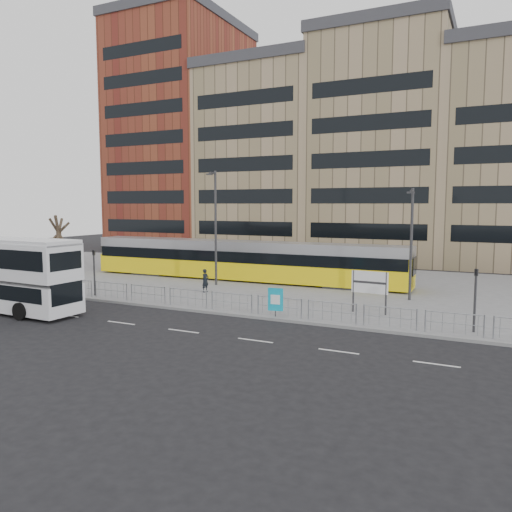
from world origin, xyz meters
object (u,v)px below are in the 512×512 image
at_px(double_decker_bus, 2,271).
at_px(traffic_light_west, 94,267).
at_px(station_sign, 370,284).
at_px(ad_panel, 276,300).
at_px(pedestrian, 205,281).
at_px(traffic_light_east, 475,292).
at_px(lamp_post_east, 411,239).
at_px(lamp_post_west, 215,224).
at_px(tram, 241,260).
at_px(bare_tree, 58,214).

distance_m(double_decker_bus, traffic_light_west, 5.84).
distance_m(station_sign, traffic_light_west, 18.30).
bearing_deg(double_decker_bus, ad_panel, 19.54).
bearing_deg(traffic_light_west, pedestrian, 22.43).
bearing_deg(double_decker_bus, traffic_light_east, 15.21).
bearing_deg(station_sign, traffic_light_east, -15.50).
relative_size(ad_panel, traffic_light_east, 0.51).
bearing_deg(pedestrian, ad_panel, -112.14).
bearing_deg(lamp_post_east, lamp_post_west, -179.20).
bearing_deg(double_decker_bus, traffic_light_west, 72.20).
height_order(traffic_light_east, lamp_post_east, lamp_post_east).
relative_size(pedestrian, lamp_post_east, 0.23).
bearing_deg(traffic_light_west, lamp_post_west, 41.60).
height_order(station_sign, lamp_post_east, lamp_post_east).
bearing_deg(traffic_light_east, station_sign, 172.45).
height_order(traffic_light_east, lamp_post_west, lamp_post_west).
bearing_deg(lamp_post_east, tram, 167.98).
relative_size(traffic_light_east, lamp_post_west, 0.36).
relative_size(ad_panel, pedestrian, 0.97).
bearing_deg(tram, ad_panel, -55.68).
distance_m(lamp_post_west, bare_tree, 15.55).
bearing_deg(lamp_post_west, double_decker_bus, -119.25).
relative_size(traffic_light_west, traffic_light_east, 1.00).
bearing_deg(pedestrian, traffic_light_east, -91.31).
xyz_separation_m(traffic_light_east, lamp_post_west, (-18.46, 6.81, 2.74)).
relative_size(double_decker_bus, traffic_light_west, 3.53).
height_order(double_decker_bus, traffic_light_east, double_decker_bus).
xyz_separation_m(ad_panel, bare_tree, (-23.95, 7.12, 4.40)).
height_order(double_decker_bus, traffic_light_west, double_decker_bus).
height_order(pedestrian, lamp_post_west, lamp_post_west).
height_order(ad_panel, bare_tree, bare_tree).
relative_size(double_decker_bus, bare_tree, 1.44).
bearing_deg(station_sign, lamp_post_west, 163.38).
distance_m(lamp_post_west, lamp_post_east, 14.38).
distance_m(station_sign, pedestrian, 12.18).
distance_m(traffic_light_west, lamp_post_west, 9.42).
distance_m(double_decker_bus, lamp_post_east, 25.24).
xyz_separation_m(ad_panel, pedestrian, (-7.53, 4.91, -0.11)).
relative_size(tram, traffic_light_west, 8.77).
height_order(station_sign, traffic_light_west, traffic_light_west).
height_order(station_sign, pedestrian, station_sign).
xyz_separation_m(pedestrian, traffic_light_east, (17.55, -3.82, 1.16)).
distance_m(traffic_light_east, lamp_post_west, 19.86).
height_order(tram, ad_panel, tram).
distance_m(traffic_light_west, lamp_post_east, 21.07).
xyz_separation_m(lamp_post_west, lamp_post_east, (14.36, 0.20, -0.75)).
xyz_separation_m(traffic_light_west, traffic_light_east, (23.67, 0.54, 0.00)).
bearing_deg(traffic_light_east, traffic_light_west, -166.80).
bearing_deg(double_decker_bus, station_sign, 23.66).
bearing_deg(lamp_post_east, bare_tree, -178.13).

